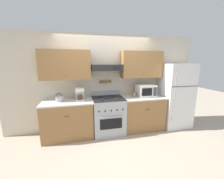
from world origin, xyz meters
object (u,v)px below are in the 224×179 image
object	(u,v)px
refrigerator	(175,95)
coffee_maker	(80,94)
stove_range	(108,115)
utensil_crock	(134,94)
tea_kettle	(59,98)
microwave	(146,90)

from	to	relation	value
refrigerator	coffee_maker	world-z (taller)	refrigerator
stove_range	utensil_crock	xyz separation A→B (m)	(0.73, 0.04, 0.51)
stove_range	refrigerator	world-z (taller)	refrigerator
coffee_maker	utensil_crock	world-z (taller)	coffee_maker
stove_range	coffee_maker	world-z (taller)	coffee_maker
coffee_maker	utensil_crock	distance (m)	1.42
refrigerator	utensil_crock	xyz separation A→B (m)	(-1.22, 0.06, 0.08)
coffee_maker	utensil_crock	bearing A→B (deg)	-1.22
tea_kettle	coffee_maker	distance (m)	0.49
stove_range	refrigerator	xyz separation A→B (m)	(1.95, -0.01, 0.42)
tea_kettle	microwave	xyz separation A→B (m)	(2.24, 0.02, 0.08)
coffee_maker	utensil_crock	size ratio (longest dim) A/B	1.07
coffee_maker	refrigerator	bearing A→B (deg)	-1.86
refrigerator	coffee_maker	xyz separation A→B (m)	(-2.64, 0.09, 0.17)
refrigerator	tea_kettle	xyz separation A→B (m)	(-3.13, 0.06, 0.10)
tea_kettle	utensil_crock	distance (m)	1.90
refrigerator	microwave	size ratio (longest dim) A/B	3.76
stove_range	microwave	distance (m)	1.22
tea_kettle	coffee_maker	world-z (taller)	coffee_maker
coffee_maker	microwave	world-z (taller)	microwave
refrigerator	tea_kettle	distance (m)	3.13
tea_kettle	utensil_crock	bearing A→B (deg)	0.00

